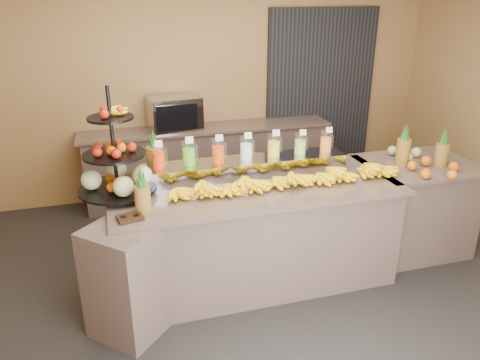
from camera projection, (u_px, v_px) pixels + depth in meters
name	position (u px, v px, depth m)	size (l,w,h in m)	color
ground	(265.00, 296.00, 4.10)	(6.00, 6.00, 0.00)	black
room_envelope	(261.00, 65.00, 4.14)	(6.04, 5.02, 2.82)	olive
buffet_counter	(245.00, 238.00, 4.13)	(2.75, 1.25, 0.93)	gray
right_counter	(412.00, 206.00, 4.72)	(1.08, 0.88, 0.93)	gray
back_ledge	(208.00, 162.00, 5.93)	(3.10, 0.55, 0.93)	gray
pitcher_tray	(246.00, 167.00, 4.24)	(1.85, 0.30, 0.15)	gray
juice_pitcher_orange_a	(159.00, 158.00, 3.97)	(0.11, 0.12, 0.27)	silver
juice_pitcher_green	(189.00, 155.00, 4.04)	(0.12, 0.12, 0.28)	silver
juice_pitcher_orange_b	(218.00, 152.00, 4.11)	(0.11, 0.12, 0.28)	silver
juice_pitcher_milk	(246.00, 149.00, 4.18)	(0.11, 0.12, 0.27)	silver
juice_pitcher_lemon	(274.00, 147.00, 4.24)	(0.12, 0.12, 0.28)	silver
juice_pitcher_lime	(300.00, 145.00, 4.31)	(0.11, 0.11, 0.26)	silver
juice_pitcher_orange_c	(326.00, 143.00, 4.38)	(0.11, 0.11, 0.26)	silver
banana_heap	(286.00, 177.00, 4.02)	(2.11, 0.19, 0.18)	yellow
fruit_stand	(121.00, 168.00, 3.78)	(0.73, 0.73, 0.90)	black
condiment_caddy	(130.00, 218.00, 3.43)	(0.18, 0.14, 0.03)	black
pineapple_left_a	(142.00, 195.00, 3.51)	(0.12, 0.12, 0.37)	brown
pineapple_left_b	(155.00, 158.00, 4.20)	(0.14, 0.14, 0.43)	brown
right_fruit_pile	(427.00, 161.00, 4.37)	(0.49, 0.47, 0.26)	brown
oven_warmer	(174.00, 113.00, 5.58)	(0.60, 0.42, 0.40)	gray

